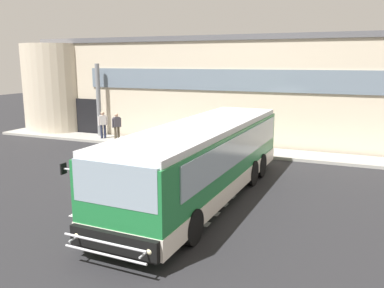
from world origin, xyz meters
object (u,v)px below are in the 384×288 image
entry_support_column (99,100)px  passenger_by_doorway (116,125)px  bus_main_foreground (203,162)px  passenger_near_column (103,123)px

entry_support_column → passenger_by_doorway: size_ratio=2.71×
bus_main_foreground → passenger_near_column: 12.12m
entry_support_column → passenger_near_column: bearing=-44.2°
passenger_by_doorway → bus_main_foreground: bearing=-41.0°
entry_support_column → passenger_near_column: size_ratio=2.71×
bus_main_foreground → passenger_by_doorway: bus_main_foreground is taller
bus_main_foreground → passenger_near_column: (-9.49, 7.53, -0.25)m
bus_main_foreground → entry_support_column: bearing=141.1°
bus_main_foreground → passenger_near_column: bus_main_foreground is taller
entry_support_column → bus_main_foreground: 13.27m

